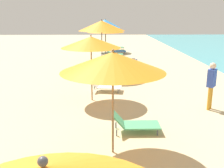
% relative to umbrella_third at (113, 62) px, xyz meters
% --- Properties ---
extents(umbrella_third, '(2.36, 2.36, 2.48)m').
position_rel_umbrella_third_xyz_m(umbrella_third, '(0.00, 0.00, 0.00)').
color(umbrella_third, olive).
rests_on(umbrella_third, ground).
extents(lounger_third_shoreside, '(1.32, 0.62, 0.56)m').
position_rel_umbrella_third_xyz_m(lounger_third_shoreside, '(0.65, 1.14, -1.94)').
color(lounger_third_shoreside, '#4CA572').
rests_on(lounger_third_shoreside, ground).
extents(umbrella_fourth, '(2.20, 2.20, 2.48)m').
position_rel_umbrella_third_xyz_m(umbrella_fourth, '(-0.66, 4.08, 0.02)').
color(umbrella_fourth, olive).
rests_on(umbrella_fourth, ground).
extents(lounger_fourth_shoreside, '(1.39, 0.82, 0.55)m').
position_rel_umbrella_third_xyz_m(lounger_fourth_shoreside, '(-0.16, 5.25, -1.94)').
color(lounger_fourth_shoreside, white).
rests_on(lounger_fourth_shoreside, ground).
extents(umbrella_fifth, '(2.41, 2.41, 2.94)m').
position_rel_umbrella_third_xyz_m(umbrella_fifth, '(-0.29, 8.40, 0.43)').
color(umbrella_fifth, '#4C4C51').
rests_on(umbrella_fifth, ground).
extents(lounger_fifth_shoreside, '(1.65, 0.68, 0.55)m').
position_rel_umbrella_third_xyz_m(lounger_fifth_shoreside, '(0.51, 9.57, -1.90)').
color(lounger_fifth_shoreside, blue).
rests_on(lounger_fifth_shoreside, ground).
extents(lounger_fifth_inland, '(1.65, 1.02, 0.61)m').
position_rel_umbrella_third_xyz_m(lounger_fifth_inland, '(0.61, 7.39, -1.88)').
color(lounger_fifth_inland, '#4CA572').
rests_on(lounger_fifth_inland, ground).
extents(umbrella_sixth, '(2.55, 2.55, 2.57)m').
position_rel_umbrella_third_xyz_m(umbrella_sixth, '(-0.05, 13.02, 0.05)').
color(umbrella_sixth, '#4C4C51').
rests_on(umbrella_sixth, ground).
extents(lounger_sixth_shoreside, '(1.26, 0.74, 0.61)m').
position_rel_umbrella_third_xyz_m(lounger_sixth_shoreside, '(0.60, 14.30, -1.88)').
color(lounger_sixth_shoreside, '#4CA572').
rests_on(lounger_sixth_shoreside, ground).
extents(umbrella_farthest, '(2.57, 2.57, 2.81)m').
position_rel_umbrella_third_xyz_m(umbrella_farthest, '(-0.04, 17.57, 0.21)').
color(umbrella_farthest, olive).
rests_on(umbrella_farthest, ground).
extents(lounger_farthest_shoreside, '(1.29, 0.84, 0.56)m').
position_rel_umbrella_third_xyz_m(lounger_farthest_shoreside, '(1.01, 18.79, -1.90)').
color(lounger_farthest_shoreside, '#4CA572').
rests_on(lounger_farthest_shoreside, ground).
extents(lounger_farthest_inland, '(1.48, 0.63, 0.62)m').
position_rel_umbrella_third_xyz_m(lounger_farthest_inland, '(0.86, 16.51, -1.93)').
color(lounger_farthest_inland, blue).
rests_on(lounger_farthest_inland, ground).
extents(person_walking_mid, '(0.40, 0.42, 1.64)m').
position_rel_umbrella_third_xyz_m(person_walking_mid, '(3.46, 2.92, -1.20)').
color(person_walking_mid, orange).
rests_on(person_walking_mid, ground).
extents(cooler_box, '(0.56, 0.64, 0.30)m').
position_rel_umbrella_third_xyz_m(cooler_box, '(1.79, 11.99, -2.04)').
color(cooler_box, '#2659B2').
rests_on(cooler_box, ground).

